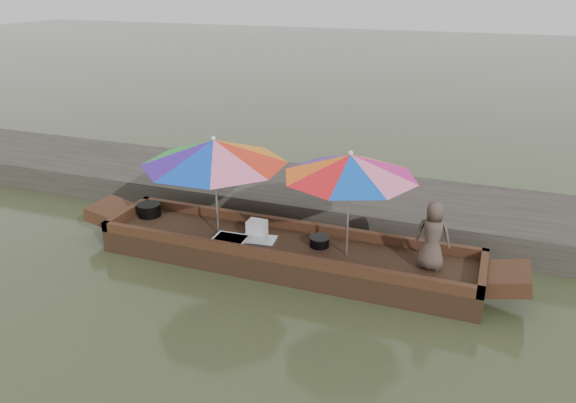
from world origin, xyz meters
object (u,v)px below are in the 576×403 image
(cooking_pot, at_px, (149,210))
(tray_scallop, at_px, (259,241))
(charcoal_grill, at_px, (319,242))
(umbrella_stern, at_px, (348,205))
(tray_crayfish, at_px, (231,240))
(supply_bag, at_px, (257,229))
(boat_hull, at_px, (286,255))
(umbrella_bow, at_px, (216,186))
(vendor, at_px, (433,235))

(cooking_pot, relative_size, tray_scallop, 0.75)
(charcoal_grill, xyz_separation_m, umbrella_stern, (0.44, -0.12, 0.71))
(cooking_pot, distance_m, tray_crayfish, 1.79)
(supply_bag, bearing_deg, tray_scallop, -60.59)
(tray_crayfish, relative_size, tray_scallop, 1.00)
(boat_hull, bearing_deg, umbrella_bow, 180.00)
(vendor, bearing_deg, tray_scallop, 6.62)
(boat_hull, bearing_deg, charcoal_grill, 13.78)
(umbrella_bow, relative_size, umbrella_stern, 1.17)
(tray_scallop, bearing_deg, cooking_pot, 172.07)
(vendor, relative_size, umbrella_stern, 0.52)
(tray_crayfish, distance_m, charcoal_grill, 1.33)
(boat_hull, relative_size, tray_crayfish, 11.09)
(tray_crayfish, xyz_separation_m, supply_bag, (0.27, 0.35, 0.09))
(cooking_pot, xyz_separation_m, umbrella_bow, (1.39, -0.20, 0.67))
(tray_scallop, distance_m, supply_bag, 0.24)
(tray_scallop, bearing_deg, vendor, 2.59)
(tray_scallop, distance_m, umbrella_bow, 1.04)
(tray_scallop, bearing_deg, umbrella_bow, 172.90)
(tray_crayfish, relative_size, charcoal_grill, 1.77)
(vendor, distance_m, umbrella_bow, 3.24)
(charcoal_grill, xyz_separation_m, umbrella_bow, (-1.61, -0.12, 0.71))
(tray_crayfish, relative_size, supply_bag, 1.84)
(charcoal_grill, height_order, vendor, vendor)
(cooking_pot, height_order, tray_crayfish, cooking_pot)
(vendor, bearing_deg, supply_bag, 2.31)
(umbrella_bow, xyz_separation_m, umbrella_stern, (2.06, 0.00, 0.00))
(vendor, bearing_deg, tray_crayfish, 9.40)
(cooking_pot, distance_m, umbrella_stern, 3.52)
(tray_crayfish, height_order, charcoal_grill, charcoal_grill)
(tray_crayfish, height_order, vendor, vendor)
(tray_scallop, distance_m, vendor, 2.55)
(umbrella_bow, bearing_deg, charcoal_grill, 4.25)
(charcoal_grill, distance_m, umbrella_stern, 0.84)
(tray_crayfish, height_order, supply_bag, supply_bag)
(boat_hull, xyz_separation_m, umbrella_bow, (-1.13, 0.00, 0.95))
(umbrella_bow, bearing_deg, cooking_pot, 171.64)
(boat_hull, xyz_separation_m, supply_bag, (-0.51, 0.10, 0.30))
(cooking_pot, bearing_deg, vendor, -2.24)
(boat_hull, xyz_separation_m, cooking_pot, (-2.51, 0.20, 0.28))
(tray_scallop, height_order, umbrella_bow, umbrella_bow)
(boat_hull, distance_m, tray_scallop, 0.46)
(cooking_pot, bearing_deg, charcoal_grill, -1.60)
(vendor, height_order, umbrella_stern, umbrella_stern)
(boat_hull, bearing_deg, tray_scallop, -167.30)
(umbrella_stern, bearing_deg, cooking_pot, 176.61)
(supply_bag, bearing_deg, umbrella_stern, -4.04)
(supply_bag, bearing_deg, charcoal_grill, 1.03)
(charcoal_grill, bearing_deg, supply_bag, -178.97)
(boat_hull, bearing_deg, umbrella_stern, 0.00)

